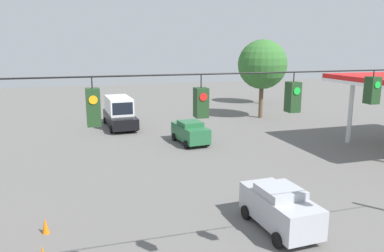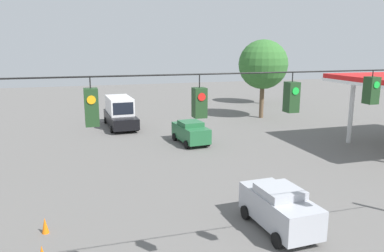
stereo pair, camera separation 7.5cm
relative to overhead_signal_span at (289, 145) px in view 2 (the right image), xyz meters
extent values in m
cylinder|color=black|center=(0.02, 0.00, 2.05)|extent=(23.29, 0.04, 0.04)
cube|color=#1E3D1E|center=(-2.64, 0.00, 1.46)|extent=(0.32, 0.36, 0.80)
cylinder|color=black|center=(-2.64, 0.00, 1.95)|extent=(0.03, 0.03, 0.19)
cylinder|color=green|center=(-2.64, 0.19, 1.64)|extent=(0.20, 0.02, 0.20)
cube|color=#1E3D1E|center=(0.02, 0.00, 1.36)|extent=(0.32, 0.36, 0.83)
cylinder|color=black|center=(0.02, 0.00, 1.92)|extent=(0.03, 0.03, 0.27)
cylinder|color=green|center=(0.02, 0.19, 1.55)|extent=(0.20, 0.02, 0.20)
cube|color=#1E3D1E|center=(2.69, 0.00, 1.33)|extent=(0.32, 0.36, 0.76)
cylinder|color=black|center=(2.69, 0.00, 1.88)|extent=(0.03, 0.03, 0.34)
cylinder|color=red|center=(2.69, 0.19, 1.50)|extent=(0.20, 0.02, 0.20)
cube|color=#1E3D1E|center=(5.36, 0.00, 1.34)|extent=(0.32, 0.36, 0.89)
cylinder|color=black|center=(5.36, 0.00, 1.91)|extent=(0.03, 0.03, 0.27)
cylinder|color=orange|center=(5.36, 0.19, 1.54)|extent=(0.20, 0.02, 0.20)
cube|color=#236038|center=(-2.94, -19.59, -4.23)|extent=(2.24, 4.34, 1.17)
cube|color=#236038|center=(-2.94, -19.59, -3.46)|extent=(1.86, 2.00, 0.36)
cube|color=black|center=(-2.85, -20.51, -3.46)|extent=(1.46, 0.17, 0.25)
cylinder|color=black|center=(-3.72, -21.03, -4.81)|extent=(0.28, 0.66, 0.64)
cylinder|color=black|center=(-1.90, -20.84, -4.81)|extent=(0.28, 0.66, 0.64)
cylinder|color=black|center=(-3.99, -18.33, -4.81)|extent=(0.28, 0.66, 0.64)
cylinder|color=black|center=(-2.17, -18.15, -4.81)|extent=(0.28, 0.66, 0.64)
cube|color=black|center=(1.87, -27.67, -4.31)|extent=(2.76, 7.12, 1.00)
cube|color=silver|center=(1.88, -28.02, -3.00)|extent=(2.43, 4.59, 1.62)
cube|color=black|center=(1.77, -25.77, -3.00)|extent=(1.91, 0.12, 1.14)
cylinder|color=black|center=(2.94, -25.34, -4.81)|extent=(0.25, 0.65, 0.64)
cylinder|color=black|center=(0.55, -25.46, -4.81)|extent=(0.25, 0.65, 0.64)
cylinder|color=black|center=(3.18, -29.88, -4.81)|extent=(0.25, 0.65, 0.64)
cylinder|color=black|center=(0.79, -30.01, -4.81)|extent=(0.25, 0.65, 0.64)
cube|color=#A8AAB2|center=(-2.39, -4.38, -4.19)|extent=(1.99, 4.23, 1.25)
cube|color=#A8AAB2|center=(-2.39, -4.38, -3.38)|extent=(1.73, 1.90, 0.36)
cube|color=black|center=(-2.35, -5.30, -3.38)|extent=(1.43, 0.09, 0.25)
cylinder|color=black|center=(-3.22, -5.76, -4.81)|extent=(0.25, 0.65, 0.64)
cylinder|color=black|center=(-1.43, -5.68, -4.81)|extent=(0.25, 0.65, 0.64)
cylinder|color=black|center=(-3.35, -3.07, -4.81)|extent=(0.25, 0.65, 0.64)
cylinder|color=black|center=(-1.56, -2.99, -4.81)|extent=(0.25, 0.65, 0.64)
cone|color=orange|center=(7.36, -6.94, -4.78)|extent=(0.30, 0.30, 0.70)
cylinder|color=silver|center=(-15.52, -15.97, -2.48)|extent=(0.36, 0.36, 5.30)
cylinder|color=brown|center=(-13.68, -28.04, -2.92)|extent=(0.47, 0.47, 4.42)
sphere|color=#336B2D|center=(-13.68, -28.04, 0.75)|extent=(5.33, 5.33, 5.33)
cylinder|color=brown|center=(-18.67, -37.45, -3.16)|extent=(0.50, 0.50, 3.94)
sphere|color=#336B2D|center=(-18.67, -37.45, 0.16)|extent=(4.93, 4.93, 4.93)
camera|label=1|loc=(5.68, 8.96, 2.75)|focal=35.00mm
camera|label=2|loc=(5.61, 8.99, 2.75)|focal=35.00mm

